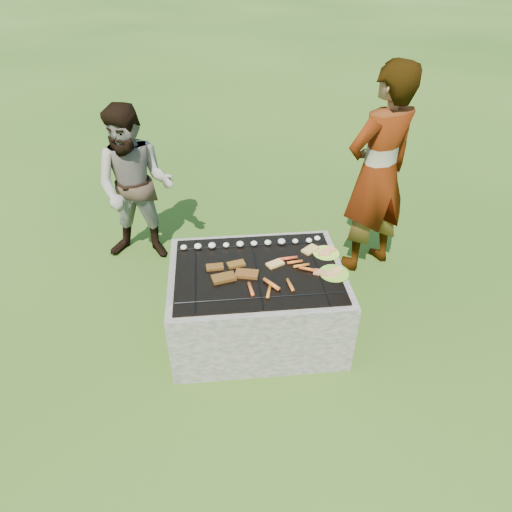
{
  "coord_description": "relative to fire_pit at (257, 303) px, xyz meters",
  "views": [
    {
      "loc": [
        -0.28,
        -2.68,
        2.65
      ],
      "look_at": [
        0.0,
        0.05,
        0.7
      ],
      "focal_mm": 32.0,
      "sensor_mm": 36.0,
      "label": 1
    }
  ],
  "objects": [
    {
      "name": "mushrooms",
      "position": [
        -0.03,
        0.33,
        0.35
      ],
      "size": [
        1.12,
        0.08,
        0.04
      ],
      "color": "beige",
      "rests_on": "fire_pit"
    },
    {
      "name": "bread_on_grate",
      "position": [
        0.34,
        0.08,
        0.34
      ],
      "size": [
        0.45,
        0.42,
        0.02
      ],
      "color": "tan",
      "rests_on": "fire_pit"
    },
    {
      "name": "bystander",
      "position": [
        -0.99,
        1.17,
        0.47
      ],
      "size": [
        0.82,
        0.69,
        1.5
      ],
      "primitive_type": "imported",
      "rotation": [
        0.0,
        0.0,
        -0.17
      ],
      "color": "#A39688",
      "rests_on": "ground"
    },
    {
      "name": "plate_far",
      "position": [
        0.56,
        0.16,
        0.33
      ],
      "size": [
        0.25,
        0.25,
        0.03
      ],
      "color": "#FFFE3C",
      "rests_on": "fire_pit"
    },
    {
      "name": "lawn",
      "position": [
        0.0,
        0.0,
        -0.28
      ],
      "size": [
        60.0,
        60.0,
        0.0
      ],
      "primitive_type": "plane",
      "color": "#224310",
      "rests_on": "ground"
    },
    {
      "name": "pork_slabs",
      "position": [
        -0.18,
        -0.03,
        0.34
      ],
      "size": [
        0.39,
        0.28,
        0.02
      ],
      "color": "#925B1A",
      "rests_on": "fire_pit"
    },
    {
      "name": "cook",
      "position": [
        1.14,
        0.82,
        0.66
      ],
      "size": [
        0.81,
        0.69,
        1.89
      ],
      "primitive_type": "imported",
      "rotation": [
        0.0,
        0.0,
        3.55
      ],
      "color": "gray",
      "rests_on": "ground"
    },
    {
      "name": "sausages",
      "position": [
        0.18,
        -0.12,
        0.34
      ],
      "size": [
        0.53,
        0.46,
        0.03
      ],
      "color": "#D85123",
      "rests_on": "fire_pit"
    },
    {
      "name": "plate_near",
      "position": [
        0.56,
        -0.1,
        0.33
      ],
      "size": [
        0.22,
        0.22,
        0.03
      ],
      "color": "gold",
      "rests_on": "fire_pit"
    },
    {
      "name": "fire_pit",
      "position": [
        0.0,
        0.0,
        0.0
      ],
      "size": [
        1.3,
        1.0,
        0.62
      ],
      "color": "#A79F94",
      "rests_on": "ground"
    }
  ]
}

